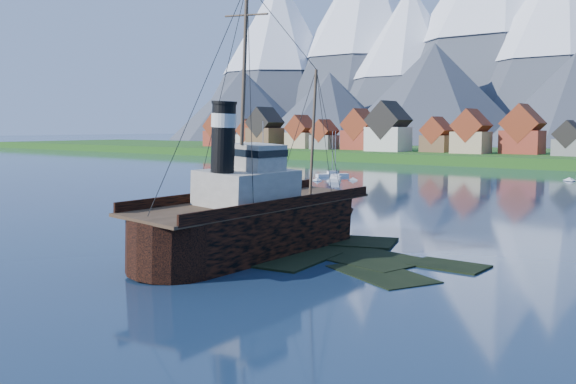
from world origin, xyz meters
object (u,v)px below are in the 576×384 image
Objects in this scene: sailboat_b at (332,176)px; sailboat_c at (335,179)px; sailboat_a at (263,179)px; tugboat_wreck at (267,218)px.

sailboat_b is 10.60m from sailboat_c.
sailboat_a is 15.37m from sailboat_c.
tugboat_wreck is at bearing -91.24° from sailboat_c.
sailboat_a is at bearing -72.37° from sailboat_b.
sailboat_c is at bearing -18.21° from sailboat_b.
sailboat_b is 0.99× the size of sailboat_c.
sailboat_a is 1.20× the size of sailboat_c.
sailboat_a is at bearing 128.94° from tugboat_wreck.
sailboat_a is 1.21× the size of sailboat_b.
sailboat_b is at bearing 118.56° from tugboat_wreck.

